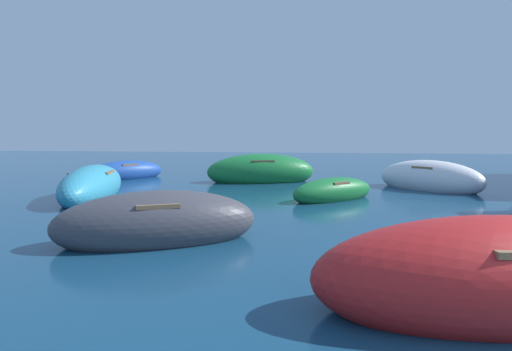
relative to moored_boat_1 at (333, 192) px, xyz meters
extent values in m
ellipsoid|color=#197233|center=(0.00, 0.00, 0.00)|extent=(3.20, 2.92, 0.95)
cube|color=brown|center=(0.00, 0.00, 0.32)|extent=(1.05, 1.07, 0.08)
ellipsoid|color=teal|center=(-8.11, -0.66, 0.13)|extent=(2.82, 5.35, 1.42)
cube|color=brown|center=(-8.11, -0.66, 0.59)|extent=(1.48, 1.31, 0.08)
ellipsoid|color=#3F3F47|center=(-3.85, -5.67, 0.11)|extent=(4.33, 3.02, 1.36)
cube|color=brown|center=(-3.85, -5.67, 0.55)|extent=(1.23, 1.43, 0.08)
ellipsoid|color=white|center=(3.86, 2.92, 0.14)|extent=(4.14, 3.97, 1.47)
cube|color=brown|center=(3.86, 2.92, 0.62)|extent=(1.49, 1.52, 0.08)
ellipsoid|color=#1E479E|center=(-9.53, 4.92, 0.04)|extent=(3.35, 3.66, 1.11)
cube|color=brown|center=(-9.53, 4.92, 0.42)|extent=(1.24, 1.21, 0.08)
ellipsoid|color=#197233|center=(-2.94, 4.47, 0.18)|extent=(5.13, 3.07, 1.63)
cube|color=brown|center=(-2.94, 4.47, 0.71)|extent=(1.33, 1.66, 0.08)
ellipsoid|color=#B21E1E|center=(1.50, -8.26, 0.17)|extent=(4.84, 2.38, 1.57)
cube|color=brown|center=(1.50, -8.26, 0.67)|extent=(1.12, 1.51, 0.08)
camera|label=1|loc=(-0.82, -13.35, 1.96)|focal=28.22mm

